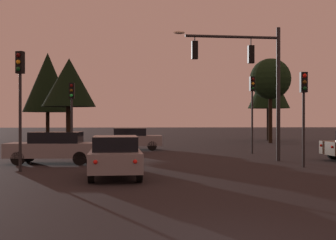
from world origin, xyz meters
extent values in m
plane|color=black|center=(0.00, 24.50, 0.00)|extent=(168.00, 168.00, 0.00)
cylinder|color=#232326|center=(5.58, 14.78, 3.40)|extent=(0.20, 0.20, 6.81)
cylinder|color=#232326|center=(3.17, 14.60, 6.27)|extent=(4.82, 0.48, 0.14)
ellipsoid|color=#F4EACC|center=(0.47, 14.41, 6.42)|extent=(0.56, 0.28, 0.16)
cylinder|color=#232326|center=(4.13, 14.67, 6.07)|extent=(0.05, 0.05, 0.41)
cube|color=black|center=(4.13, 14.67, 5.41)|extent=(0.32, 0.26, 0.90)
sphere|color=#4C0A0A|center=(4.12, 14.81, 5.69)|extent=(0.18, 0.18, 0.18)
sphere|color=#F9A319|center=(4.12, 14.81, 5.41)|extent=(0.18, 0.18, 0.18)
sphere|color=#0C4219|center=(4.12, 14.81, 5.13)|extent=(0.18, 0.18, 0.18)
cylinder|color=#232326|center=(1.25, 14.47, 6.15)|extent=(0.05, 0.05, 0.25)
cube|color=black|center=(1.25, 14.47, 5.57)|extent=(0.32, 0.26, 0.90)
sphere|color=#4C0A0A|center=(1.24, 14.61, 5.85)|extent=(0.18, 0.18, 0.18)
sphere|color=#F9A319|center=(1.24, 14.61, 5.57)|extent=(0.18, 0.18, 0.18)
sphere|color=#0C4219|center=(1.24, 14.61, 5.29)|extent=(0.18, 0.18, 0.18)
cylinder|color=#232326|center=(5.49, 19.82, 1.94)|extent=(0.12, 0.12, 3.88)
cube|color=black|center=(5.49, 19.82, 4.33)|extent=(0.33, 0.28, 0.90)
sphere|color=#4C0A0A|center=(5.51, 19.68, 4.61)|extent=(0.18, 0.18, 0.18)
sphere|color=#F9A319|center=(5.51, 19.68, 4.33)|extent=(0.18, 0.18, 0.18)
sphere|color=#0C4219|center=(5.51, 19.68, 4.05)|extent=(0.18, 0.18, 0.18)
cylinder|color=#232326|center=(-5.35, 18.06, 1.65)|extent=(0.12, 0.12, 3.31)
cube|color=black|center=(-5.35, 18.06, 3.76)|extent=(0.31, 0.26, 0.90)
sphere|color=#4C0A0A|center=(-5.35, 17.92, 4.04)|extent=(0.18, 0.18, 0.18)
sphere|color=#56380C|center=(-5.35, 17.92, 3.76)|extent=(0.18, 0.18, 0.18)
sphere|color=#1EE04C|center=(-5.35, 17.92, 3.48)|extent=(0.18, 0.18, 0.18)
cylinder|color=#232326|center=(-6.31, 10.82, 1.99)|extent=(0.12, 0.12, 3.98)
cube|color=black|center=(-6.31, 10.82, 4.43)|extent=(0.36, 0.32, 0.90)
sphere|color=#4C0A0A|center=(-6.35, 10.68, 4.71)|extent=(0.18, 0.18, 0.18)
sphere|color=#F9A319|center=(-6.35, 10.68, 4.43)|extent=(0.18, 0.18, 0.18)
sphere|color=#0C4219|center=(-6.35, 10.68, 4.15)|extent=(0.18, 0.18, 0.18)
cylinder|color=#232326|center=(5.77, 11.76, 1.66)|extent=(0.12, 0.12, 3.32)
cube|color=black|center=(5.77, 11.76, 3.77)|extent=(0.31, 0.25, 0.90)
sphere|color=red|center=(5.77, 11.62, 4.05)|extent=(0.18, 0.18, 0.18)
sphere|color=#56380C|center=(5.77, 11.62, 3.77)|extent=(0.18, 0.18, 0.18)
sphere|color=#0C4219|center=(5.77, 11.62, 3.49)|extent=(0.18, 0.18, 0.18)
cube|color=gray|center=(-2.35, 8.76, 0.66)|extent=(2.04, 4.01, 0.68)
cube|color=black|center=(-2.34, 8.61, 1.26)|extent=(1.68, 2.20, 0.52)
cylinder|color=black|center=(-3.23, 10.00, 0.32)|extent=(0.24, 0.65, 0.64)
cylinder|color=black|center=(-1.63, 10.10, 0.32)|extent=(0.24, 0.65, 0.64)
cylinder|color=black|center=(-3.08, 7.43, 0.32)|extent=(0.24, 0.65, 0.64)
cylinder|color=black|center=(-1.47, 7.52, 0.32)|extent=(0.24, 0.65, 0.64)
sphere|color=red|center=(-2.87, 6.76, 0.76)|extent=(0.14, 0.14, 0.14)
sphere|color=red|center=(-1.60, 6.84, 0.76)|extent=(0.14, 0.14, 0.14)
cube|color=gray|center=(-5.62, 14.05, 0.66)|extent=(4.39, 2.00, 0.68)
cube|color=black|center=(-5.47, 14.05, 1.26)|extent=(2.40, 1.65, 0.52)
cylinder|color=black|center=(-7.08, 13.33, 0.32)|extent=(0.65, 0.23, 0.64)
cylinder|color=black|center=(-7.00, 14.92, 0.32)|extent=(0.65, 0.23, 0.64)
cylinder|color=black|center=(-4.23, 13.19, 0.32)|extent=(0.65, 0.23, 0.64)
cylinder|color=black|center=(-4.16, 14.78, 0.32)|extent=(0.65, 0.23, 0.64)
sphere|color=red|center=(-3.48, 13.32, 0.76)|extent=(0.14, 0.14, 0.14)
sphere|color=red|center=(-3.42, 14.57, 0.76)|extent=(0.14, 0.14, 0.14)
cylinder|color=black|center=(8.74, 15.43, 0.32)|extent=(0.64, 0.21, 0.64)
sphere|color=red|center=(7.99, 15.23, 0.76)|extent=(0.14, 0.14, 0.14)
sphere|color=red|center=(8.02, 13.94, 0.76)|extent=(0.14, 0.14, 0.14)
cube|color=gray|center=(-2.02, 23.45, 0.66)|extent=(4.07, 1.87, 0.68)
cube|color=black|center=(-2.17, 23.45, 1.26)|extent=(2.20, 1.60, 0.52)
cylinder|color=black|center=(-0.69, 24.28, 0.32)|extent=(0.64, 0.20, 0.64)
cylinder|color=black|center=(-0.67, 22.64, 0.32)|extent=(0.64, 0.20, 0.64)
cylinder|color=black|center=(-3.36, 24.26, 0.32)|extent=(0.64, 0.20, 0.64)
cylinder|color=black|center=(-3.35, 22.62, 0.32)|extent=(0.64, 0.20, 0.64)
sphere|color=red|center=(-4.06, 24.08, 0.76)|extent=(0.14, 0.14, 0.14)
sphere|color=red|center=(-4.05, 22.79, 0.76)|extent=(0.14, 0.14, 0.14)
cylinder|color=black|center=(10.13, 31.71, 2.23)|extent=(0.35, 0.35, 4.47)
sphere|color=black|center=(10.13, 31.71, 5.75)|extent=(3.65, 3.65, 3.65)
cylinder|color=black|center=(-7.32, 29.46, 1.58)|extent=(0.51, 0.51, 3.17)
cone|color=black|center=(-7.32, 29.46, 5.16)|extent=(4.37, 4.37, 3.98)
cylinder|color=black|center=(-10.23, 35.15, 1.41)|extent=(0.35, 0.35, 2.81)
cone|color=black|center=(-10.23, 35.15, 5.62)|extent=(4.61, 4.61, 5.61)
cylinder|color=black|center=(11.35, 36.41, 1.62)|extent=(0.42, 0.42, 3.23)
cone|color=black|center=(11.35, 36.41, 5.45)|extent=(4.16, 4.16, 4.44)
camera|label=1|loc=(-1.41, -7.61, 2.13)|focal=47.81mm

